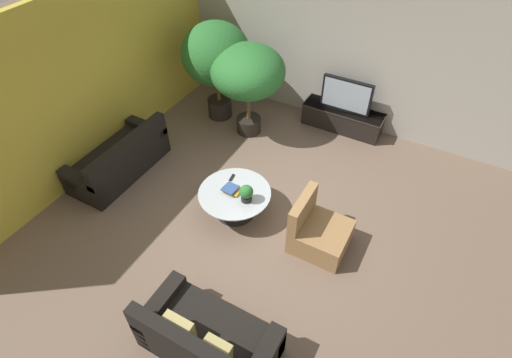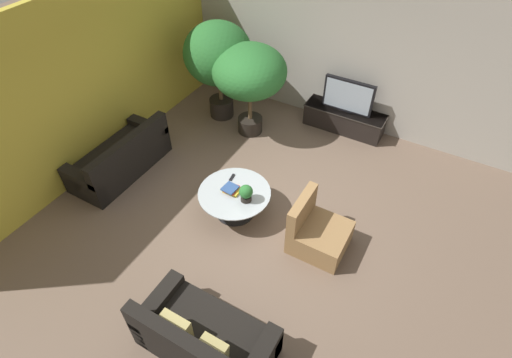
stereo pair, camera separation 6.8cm
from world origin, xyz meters
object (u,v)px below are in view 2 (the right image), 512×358
(television, at_px, (348,96))
(couch_by_wall, at_px, (121,159))
(armchair_wicker, at_px, (317,233))
(couch_near_entry, at_px, (204,339))
(media_console, at_px, (344,119))
(potted_plant_tabletop, at_px, (246,193))
(potted_palm_tall, at_px, (218,56))
(coffee_table, at_px, (235,198))
(potted_palm_corner, at_px, (250,74))

(television, height_order, couch_by_wall, television)
(television, xyz_separation_m, armchair_wicker, (0.69, -2.99, -0.51))
(couch_by_wall, bearing_deg, couch_near_entry, 58.32)
(media_console, bearing_deg, armchair_wicker, -76.95)
(couch_near_entry, height_order, potted_plant_tabletop, couch_near_entry)
(couch_by_wall, xyz_separation_m, potted_palm_tall, (0.58, 2.38, 1.07))
(media_console, distance_m, potted_plant_tabletop, 3.15)
(couch_near_entry, relative_size, armchair_wicker, 1.89)
(media_console, distance_m, television, 0.54)
(television, height_order, coffee_table, television)
(media_console, distance_m, coffee_table, 3.12)
(couch_near_entry, distance_m, potted_palm_tall, 5.17)
(media_console, height_order, coffee_table, coffee_table)
(armchair_wicker, xyz_separation_m, potted_palm_corner, (-2.31, 1.99, 1.02))
(media_console, relative_size, potted_plant_tabletop, 5.54)
(couch_by_wall, relative_size, couch_near_entry, 1.12)
(media_console, distance_m, potted_palm_tall, 2.79)
(coffee_table, xyz_separation_m, potted_palm_corner, (-0.91, 2.04, 0.96))
(media_console, height_order, couch_by_wall, couch_by_wall)
(television, bearing_deg, couch_by_wall, -133.43)
(couch_by_wall, relative_size, armchair_wicker, 2.13)
(television, distance_m, coffee_table, 3.15)
(armchair_wicker, distance_m, potted_palm_tall, 3.96)
(television, xyz_separation_m, couch_by_wall, (-3.01, -3.18, -0.50))
(potted_palm_corner, bearing_deg, potted_palm_tall, 166.85)
(couch_near_entry, bearing_deg, potted_palm_tall, -59.05)
(potted_plant_tabletop, bearing_deg, coffee_table, 168.18)
(armchair_wicker, relative_size, potted_plant_tabletop, 2.94)
(media_console, height_order, armchair_wicker, armchair_wicker)
(couch_near_entry, distance_m, armchair_wicker, 2.22)
(coffee_table, xyz_separation_m, couch_near_entry, (0.88, -2.11, -0.04))
(couch_by_wall, xyz_separation_m, potted_palm_corner, (1.39, 2.19, 1.01))
(couch_by_wall, bearing_deg, armchair_wicker, 92.98)
(couch_by_wall, distance_m, potted_plant_tabletop, 2.57)
(couch_by_wall, bearing_deg, potted_palm_tall, 166.30)
(coffee_table, height_order, armchair_wicker, armchair_wicker)
(couch_near_entry, relative_size, potted_palm_corner, 0.90)
(coffee_table, height_order, couch_near_entry, couch_near_entry)
(couch_by_wall, bearing_deg, potted_plant_tabletop, 92.10)
(television, height_order, potted_plant_tabletop, television)
(coffee_table, relative_size, potted_palm_tall, 0.57)
(television, distance_m, potted_plant_tabletop, 3.13)
(media_console, bearing_deg, couch_by_wall, -133.41)
(television, distance_m, armchair_wicker, 3.11)
(potted_palm_corner, bearing_deg, couch_by_wall, -122.45)
(coffee_table, distance_m, couch_by_wall, 2.30)
(coffee_table, distance_m, potted_plant_tabletop, 0.38)
(television, height_order, armchair_wicker, television)
(television, height_order, potted_palm_corner, potted_palm_corner)
(coffee_table, height_order, potted_plant_tabletop, potted_plant_tabletop)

